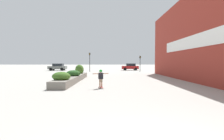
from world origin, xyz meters
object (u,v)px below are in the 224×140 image
(skateboard, at_px, (101,87))
(traffic_light_right, at_px, (140,61))
(car_center_left, at_px, (170,67))
(car_center_right, at_px, (58,67))
(skateboarder, at_px, (101,76))
(car_leftmost, at_px, (130,67))
(traffic_light_left, at_px, (90,59))

(skateboard, distance_m, traffic_light_right, 23.75)
(car_center_left, xyz_separation_m, car_center_right, (-25.50, 1.92, 0.08))
(skateboarder, height_order, traffic_light_right, traffic_light_right)
(skateboarder, bearing_deg, car_center_left, 41.19)
(car_leftmost, distance_m, car_center_left, 9.02)
(car_center_right, relative_size, traffic_light_right, 1.26)
(car_center_right, bearing_deg, traffic_light_right, -106.33)
(car_center_left, xyz_separation_m, traffic_light_right, (-7.31, -3.41, 1.44))
(car_center_right, xyz_separation_m, traffic_light_right, (18.19, -5.33, 1.36))
(car_leftmost, xyz_separation_m, car_center_right, (-16.93, -0.88, 0.00))
(car_center_left, relative_size, traffic_light_right, 1.29)
(skateboard, bearing_deg, car_center_right, 91.77)
(car_center_right, height_order, traffic_light_left, traffic_light_left)
(traffic_light_right, bearing_deg, car_center_left, 24.99)
(car_center_right, distance_m, traffic_light_right, 19.00)
(car_leftmost, bearing_deg, skateboarder, 169.12)
(car_leftmost, distance_m, traffic_light_right, 6.48)
(skateboarder, height_order, traffic_light_left, traffic_light_left)
(skateboard, bearing_deg, traffic_light_right, 52.91)
(car_center_left, distance_m, car_center_right, 25.57)
(skateboard, xyz_separation_m, traffic_light_left, (-3.36, 22.56, 2.49))
(car_center_left, height_order, car_center_right, car_center_right)
(car_center_left, bearing_deg, car_leftmost, 71.87)
(skateboarder, relative_size, car_center_left, 0.31)
(car_leftmost, distance_m, traffic_light_left, 11.04)
(car_center_right, bearing_deg, car_leftmost, -87.02)
(car_center_right, bearing_deg, traffic_light_left, -124.04)
(skateboarder, distance_m, car_leftmost, 29.39)
(skateboarder, bearing_deg, traffic_light_right, 52.91)
(skateboard, xyz_separation_m, traffic_light_right, (6.81, 22.65, 2.13))
(car_center_right, xyz_separation_m, traffic_light_left, (8.03, -5.42, 1.73))
(traffic_light_right, bearing_deg, skateboard, -106.73)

